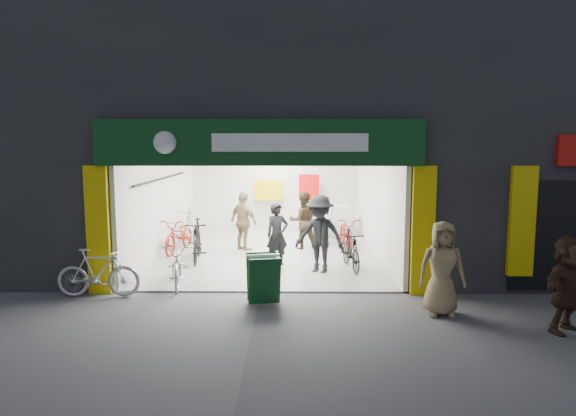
{
  "coord_description": "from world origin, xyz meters",
  "views": [
    {
      "loc": [
        0.68,
        -10.14,
        3.06
      ],
      "look_at": [
        0.54,
        1.5,
        1.56
      ],
      "focal_mm": 32.0,
      "sensor_mm": 36.0,
      "label": 1
    }
  ],
  "objects_px": {
    "bike_right_front": "(351,250)",
    "pedestrian_near": "(442,268)",
    "bike_left_front": "(179,263)",
    "sandwich_board": "(263,277)",
    "parked_bike": "(98,273)"
  },
  "relations": [
    {
      "from": "bike_right_front",
      "to": "bike_left_front",
      "type": "bearing_deg",
      "value": -168.59
    },
    {
      "from": "bike_right_front",
      "to": "sandwich_board",
      "type": "distance_m",
      "value": 3.23
    },
    {
      "from": "bike_left_front",
      "to": "sandwich_board",
      "type": "bearing_deg",
      "value": -44.09
    },
    {
      "from": "bike_left_front",
      "to": "sandwich_board",
      "type": "height_order",
      "value": "sandwich_board"
    },
    {
      "from": "parked_bike",
      "to": "bike_left_front",
      "type": "bearing_deg",
      "value": -59.14
    },
    {
      "from": "bike_left_front",
      "to": "parked_bike",
      "type": "relative_size",
      "value": 1.09
    },
    {
      "from": "bike_left_front",
      "to": "parked_bike",
      "type": "bearing_deg",
      "value": -157.25
    },
    {
      "from": "pedestrian_near",
      "to": "bike_right_front",
      "type": "bearing_deg",
      "value": 112.76
    },
    {
      "from": "bike_right_front",
      "to": "sandwich_board",
      "type": "bearing_deg",
      "value": -134.25
    },
    {
      "from": "pedestrian_near",
      "to": "sandwich_board",
      "type": "relative_size",
      "value": 1.82
    },
    {
      "from": "bike_left_front",
      "to": "bike_right_front",
      "type": "xyz_separation_m",
      "value": [
        3.85,
        1.29,
        0.02
      ]
    },
    {
      "from": "bike_right_front",
      "to": "parked_bike",
      "type": "relative_size",
      "value": 0.99
    },
    {
      "from": "bike_left_front",
      "to": "sandwich_board",
      "type": "distance_m",
      "value": 2.29
    },
    {
      "from": "bike_right_front",
      "to": "pedestrian_near",
      "type": "bearing_deg",
      "value": -75.51
    },
    {
      "from": "parked_bike",
      "to": "bike_right_front",
      "type": "bearing_deg",
      "value": -69.3
    }
  ]
}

